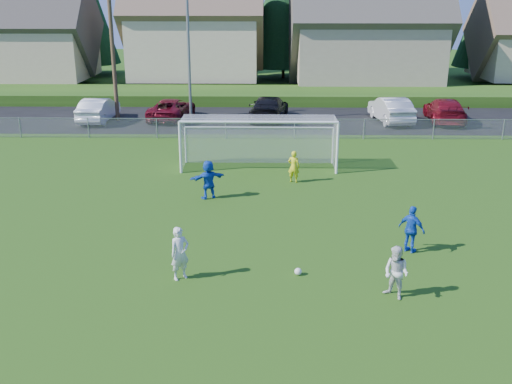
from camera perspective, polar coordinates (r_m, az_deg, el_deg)
ground at (r=14.46m, az=-0.56°, el=-15.49°), size 160.00×160.00×0.00m
asphalt_lot at (r=40.31m, az=0.48°, el=6.92°), size 60.00×60.00×0.00m
grass_embankment at (r=47.61m, az=0.57°, el=9.19°), size 70.00×6.00×0.80m
soccer_ball at (r=18.19m, az=4.03°, el=-7.56°), size 0.22×0.22×0.22m
player_white_a at (r=17.77m, az=-7.27°, el=-5.82°), size 0.71×0.67×1.62m
player_white_b at (r=17.03m, az=13.21°, el=-7.50°), size 0.93×0.93×1.52m
player_blue_a at (r=20.06m, az=14.60°, el=-3.47°), size 0.95×0.90×1.57m
player_blue_b at (r=24.58m, az=-4.56°, el=1.20°), size 1.55×1.09×1.61m
goalkeeper at (r=26.69m, az=3.62°, el=2.43°), size 0.60×0.48×1.44m
car_b at (r=40.95m, az=-14.77°, el=7.59°), size 1.83×4.77×1.55m
car_c at (r=40.66m, az=-8.02°, el=7.83°), size 2.93×5.26×1.39m
car_d at (r=40.06m, az=1.25°, el=7.99°), size 2.86×5.68×1.58m
car_f at (r=40.41m, az=12.73°, el=7.68°), size 2.31×5.16×1.64m
car_g at (r=41.40m, az=17.54°, el=7.45°), size 2.61×5.45×1.53m
soccer_goal at (r=28.77m, az=0.28°, el=5.51°), size 7.42×1.90×2.50m
chainlink_fence at (r=34.80m, az=0.40°, el=6.11°), size 52.06×0.06×1.20m
streetlight at (r=38.43m, az=-6.36°, el=13.53°), size 1.38×0.18×9.00m
utility_pole at (r=40.32m, az=-13.55°, el=13.81°), size 1.60×0.26×10.00m
houses_row at (r=54.48m, az=2.83°, el=17.66°), size 53.90×11.45×13.27m
tree_row at (r=60.74m, az=1.72°, el=17.36°), size 65.98×12.36×13.80m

